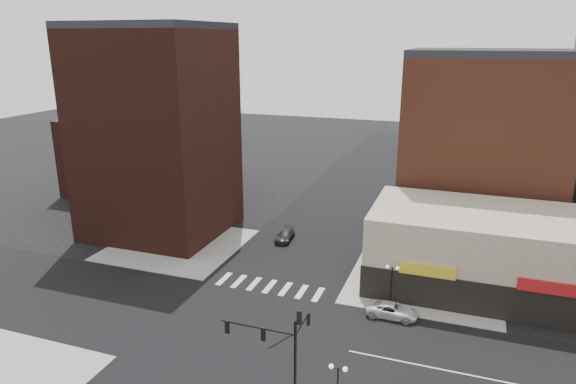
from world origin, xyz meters
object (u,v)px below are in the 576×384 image
(white_suv, at_px, (392,310))
(dark_sedan_north, at_px, (285,236))
(traffic_signal, at_px, (283,343))
(street_lamp_se_a, at_px, (338,379))
(street_lamp_ne, at_px, (392,276))

(white_suv, relative_size, dark_sedan_north, 1.06)
(traffic_signal, xyz_separation_m, street_lamp_se_a, (3.76, -0.17, -1.67))
(street_lamp_se_a, distance_m, dark_sedan_north, 31.64)
(street_lamp_se_a, bearing_deg, white_suv, 84.47)
(traffic_signal, distance_m, white_suv, 15.83)
(street_lamp_ne, bearing_deg, traffic_signal, -106.75)
(traffic_signal, xyz_separation_m, dark_sedan_north, (-10.08, 28.15, -4.33))
(street_lamp_se_a, xyz_separation_m, street_lamp_ne, (1.00, 16.00, 0.00))
(street_lamp_ne, relative_size, dark_sedan_north, 0.96)
(white_suv, bearing_deg, dark_sedan_north, 47.13)
(traffic_signal, bearing_deg, white_suv, 70.17)
(traffic_signal, xyz_separation_m, white_suv, (5.17, 14.33, -4.32))
(street_lamp_ne, bearing_deg, dark_sedan_north, 140.30)
(white_suv, distance_m, dark_sedan_north, 20.58)
(traffic_signal, distance_m, street_lamp_se_a, 4.12)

